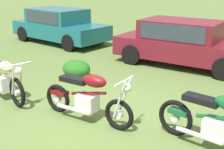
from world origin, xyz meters
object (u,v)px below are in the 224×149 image
motorcycle_maroon (87,97)px  car_burgundy (183,41)px  shrub_low (76,69)px  car_teal (59,24)px  motorcycle_cream (4,79)px  motorcycle_green (217,122)px

motorcycle_maroon → car_burgundy: (-0.01, 4.80, 0.31)m
motorcycle_maroon → shrub_low: bearing=133.2°
car_burgundy → car_teal: bearing=175.3°
motorcycle_cream → motorcycle_maroon: 2.32m
motorcycle_green → shrub_low: motorcycle_green is taller
car_burgundy → shrub_low: 3.50m
car_teal → motorcycle_maroon: bearing=-36.6°
motorcycle_cream → shrub_low: 2.17m
motorcycle_green → car_burgundy: 5.06m
motorcycle_green → shrub_low: (-4.37, 1.60, -0.25)m
motorcycle_maroon → motorcycle_cream: bearing=-177.6°
car_teal → car_burgundy: same height
car_burgundy → motorcycle_cream: bearing=-115.9°
motorcycle_maroon → motorcycle_green: size_ratio=0.99×
car_teal → car_burgundy: (5.69, -0.37, -0.00)m
motorcycle_cream → car_teal: bearing=136.8°
motorcycle_cream → motorcycle_green: bearing=20.9°
motorcycle_cream → motorcycle_maroon: size_ratio=0.94×
shrub_low → car_burgundy: bearing=55.3°
motorcycle_cream → car_burgundy: 5.49m
motorcycle_maroon → shrub_low: size_ratio=2.49×
motorcycle_green → car_teal: size_ratio=0.47×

